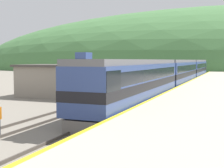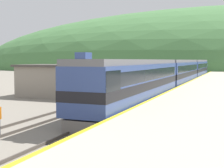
{
  "view_description": "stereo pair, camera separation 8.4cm",
  "coord_description": "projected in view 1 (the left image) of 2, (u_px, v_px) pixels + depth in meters",
  "views": [
    {
      "loc": [
        7.59,
        -0.9,
        4.07
      ],
      "look_at": [
        -0.16,
        18.92,
        2.43
      ],
      "focal_mm": 50.0,
      "sensor_mm": 36.0,
      "label": 1
    },
    {
      "loc": [
        7.67,
        -0.87,
        4.07
      ],
      "look_at": [
        -0.16,
        18.92,
        2.43
      ],
      "focal_mm": 50.0,
      "sensor_mm": 36.0,
      "label": 2
    }
  ],
  "objects": [
    {
      "name": "express_train_lead_car",
      "position": [
        135.0,
        82.0,
        25.78
      ],
      "size": [
        3.01,
        20.24,
        4.48
      ],
      "color": "black",
      "rests_on": "ground"
    },
    {
      "name": "carriage_second",
      "position": [
        178.0,
        73.0,
        45.64
      ],
      "size": [
        3.0,
        20.31,
        4.12
      ],
      "color": "black",
      "rests_on": "ground"
    },
    {
      "name": "siding_train",
      "position": [
        144.0,
        75.0,
        44.71
      ],
      "size": [
        2.9,
        31.19,
        3.8
      ],
      "color": "black",
      "rests_on": "ground"
    },
    {
      "name": "track_siding",
      "position": [
        177.0,
        78.0,
        70.49
      ],
      "size": [
        1.52,
        180.0,
        0.16
      ],
      "color": "#4C443D",
      "rests_on": "ground"
    },
    {
      "name": "distant_hills",
      "position": [
        214.0,
        70.0,
        131.62
      ],
      "size": [
        234.57,
        105.56,
        50.67
      ],
      "color": "#477A42",
      "rests_on": "ground"
    },
    {
      "name": "track_main",
      "position": [
        197.0,
        78.0,
        68.9
      ],
      "size": [
        1.52,
        180.0,
        0.16
      ],
      "color": "#4C443D",
      "rests_on": "ground"
    },
    {
      "name": "platform",
      "position": [
        214.0,
        83.0,
        48.54
      ],
      "size": [
        6.37,
        140.0,
        1.08
      ],
      "color": "#B2A893",
      "rests_on": "ground"
    },
    {
      "name": "station_shed",
      "position": [
        61.0,
        80.0,
        34.73
      ],
      "size": [
        9.42,
        5.61,
        3.57
      ],
      "color": "gray",
      "rests_on": "ground"
    },
    {
      "name": "carriage_third",
      "position": [
        195.0,
        69.0,
        65.31
      ],
      "size": [
        3.0,
        20.31,
        4.12
      ],
      "color": "black",
      "rests_on": "ground"
    }
  ]
}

